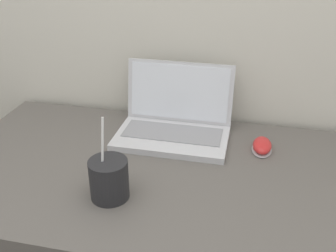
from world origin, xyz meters
name	(u,v)px	position (x,y,z in m)	size (l,w,h in m)	color
laptop	(174,121)	(-0.01, 0.55, 0.76)	(0.35, 0.25, 0.22)	silver
drink_cup	(109,178)	(-0.10, 0.20, 0.76)	(0.10, 0.10, 0.21)	#232326
computer_mouse	(262,146)	(0.27, 0.51, 0.73)	(0.06, 0.10, 0.03)	#B2B2B7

